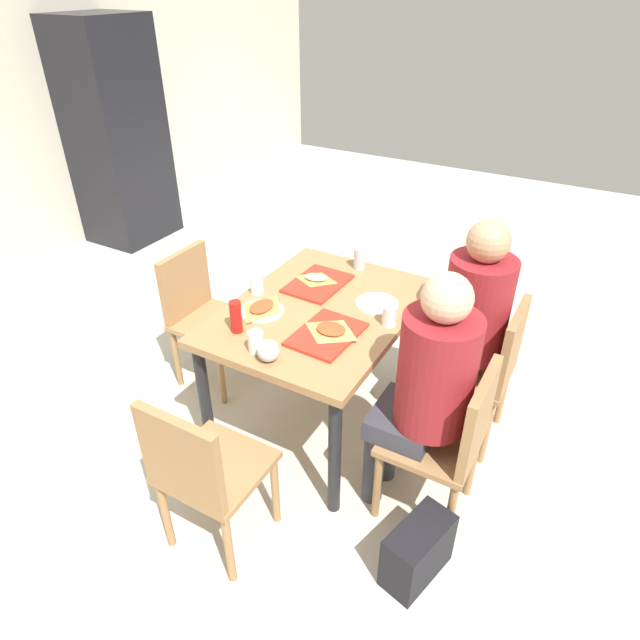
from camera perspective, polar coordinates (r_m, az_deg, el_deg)
ground_plane at (r=3.21m, az=0.00°, el=-10.15°), size 10.00×10.00×0.02m
main_table at (r=2.81m, az=0.00°, el=-0.35°), size 1.16×0.86×0.74m
chair_near_left at (r=2.46m, az=13.55°, el=-11.74°), size 0.40×0.40×0.83m
chair_near_right at (r=2.91m, az=17.08°, el=-4.52°), size 0.40×0.40×0.83m
chair_far_side at (r=3.31m, az=-12.36°, el=1.15°), size 0.40×0.40×0.83m
chair_left_end at (r=2.32m, az=-12.25°, el=-15.04°), size 0.40×0.40×0.83m
person_in_red at (r=2.33m, az=11.05°, el=-6.33°), size 0.32×0.42×1.24m
person_in_brown_jacket at (r=2.79m, az=15.14°, el=0.32°), size 0.32×0.42×1.24m
tray_red_near at (r=2.55m, az=0.69°, el=-1.50°), size 0.37×0.28×0.02m
tray_red_far at (r=2.97m, az=-0.23°, el=3.83°), size 0.37×0.27×0.02m
paper_plate_center at (r=2.74m, az=-6.09°, el=0.97°), size 0.22×0.22×0.01m
paper_plate_near_edge at (r=2.80m, az=5.97°, el=1.72°), size 0.22×0.22×0.01m
pizza_slice_a at (r=2.55m, az=1.16°, el=-1.05°), size 0.17×0.21×0.02m
pizza_slice_b at (r=2.98m, az=-0.41°, el=4.39°), size 0.16×0.20×0.02m
pizza_slice_c at (r=2.75m, az=-6.10°, el=1.34°), size 0.23×0.16×0.02m
plastic_cup_a at (r=2.89m, az=-6.61°, el=3.72°), size 0.07×0.07×0.10m
plastic_cup_b at (r=2.62m, az=7.27°, el=0.46°), size 0.07×0.07×0.10m
plastic_cup_c at (r=2.44m, az=-6.71°, el=-2.27°), size 0.07×0.07×0.10m
soda_can at (r=3.13m, az=4.14°, el=6.44°), size 0.07×0.07×0.12m
condiment_bottle at (r=2.57m, az=-8.76°, el=0.34°), size 0.06×0.06×0.16m
foil_bundle at (r=2.38m, az=-5.42°, el=-3.21°), size 0.10×0.10×0.10m
handbag at (r=2.50m, az=10.17°, el=-22.62°), size 0.35×0.24×0.28m
drink_fridge at (r=5.42m, az=-20.46°, el=17.66°), size 0.70×0.60×1.90m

